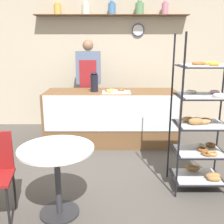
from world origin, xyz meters
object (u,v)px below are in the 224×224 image
at_px(cafe_table, 58,164).
at_px(donut_tray_counter, 115,91).
at_px(person_worker, 90,83).
at_px(pastry_rack, 203,124).
at_px(coffee_carafe, 95,82).

height_order(cafe_table, donut_tray_counter, donut_tray_counter).
bearing_deg(person_worker, cafe_table, -92.06).
height_order(pastry_rack, coffee_carafe, pastry_rack).
bearing_deg(pastry_rack, donut_tray_counter, 125.38).
bearing_deg(person_worker, donut_tray_counter, -54.70).
bearing_deg(person_worker, coffee_carafe, -76.32).
relative_size(pastry_rack, cafe_table, 2.46).
xyz_separation_m(pastry_rack, coffee_carafe, (-1.34, 1.49, 0.29)).
bearing_deg(cafe_table, person_worker, 87.94).
relative_size(person_worker, donut_tray_counter, 3.83).
relative_size(person_worker, coffee_carafe, 5.40).
height_order(person_worker, donut_tray_counter, person_worker).
bearing_deg(cafe_table, donut_tray_counter, 73.45).
xyz_separation_m(person_worker, cafe_table, (-0.09, -2.64, -0.43)).
height_order(cafe_table, coffee_carafe, coffee_carafe).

